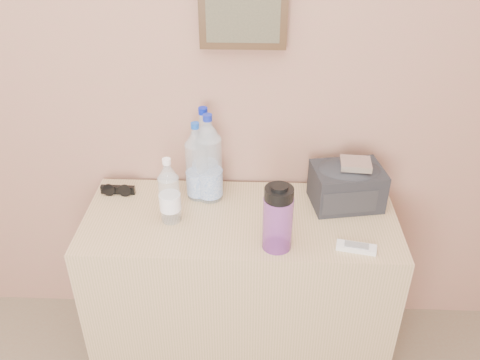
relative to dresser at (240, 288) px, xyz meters
name	(u,v)px	position (x,y,z in m)	size (l,w,h in m)	color
picture_frame	(243,12)	(0.00, 0.24, 1.04)	(0.30, 0.03, 0.25)	#382311
dresser	(240,288)	(0.00, 0.00, 0.00)	(1.15, 0.48, 0.72)	#A68049
pet_large_a	(197,165)	(-0.17, 0.13, 0.50)	(0.09, 0.09, 0.31)	silver
pet_large_b	(205,155)	(-0.14, 0.18, 0.52)	(0.10, 0.10, 0.35)	silver
pet_large_c	(209,163)	(-0.12, 0.13, 0.52)	(0.10, 0.10, 0.35)	silver
pet_small	(169,194)	(-0.25, -0.02, 0.47)	(0.07, 0.07, 0.25)	silver
nalgene_bottle	(278,218)	(0.13, -0.16, 0.48)	(0.10, 0.10, 0.24)	purple
sunglasses	(118,190)	(-0.49, 0.14, 0.38)	(0.13, 0.05, 0.03)	black
ac_remote	(356,248)	(0.40, -0.17, 0.37)	(0.13, 0.04, 0.02)	white
toiletry_bag	(347,184)	(0.39, 0.11, 0.45)	(0.25, 0.18, 0.17)	black
foil_packet	(356,164)	(0.41, 0.09, 0.54)	(0.11, 0.09, 0.02)	silver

